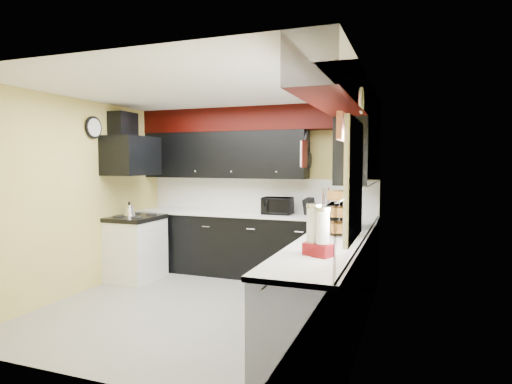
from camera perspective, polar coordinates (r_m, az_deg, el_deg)
ground at (r=5.19m, az=-6.67°, el=-15.05°), size 3.60×3.60×0.00m
wall_back at (r=6.57m, az=0.33°, el=0.16°), size 3.60×0.06×2.50m
wall_right at (r=4.41m, az=14.55°, el=-1.86°), size 0.06×3.60×2.50m
wall_left at (r=5.96m, az=-22.42°, el=-0.55°), size 0.06×3.60×2.50m
ceiling at (r=4.97m, az=-6.91°, el=13.35°), size 3.60×3.60×0.06m
cab_back at (r=6.40m, az=-0.59°, el=-7.18°), size 3.60×0.60×0.90m
cab_right at (r=4.32m, az=9.89°, el=-12.77°), size 0.60×3.00×0.90m
counter_back at (r=6.32m, az=-0.59°, el=-3.00°), size 3.62×0.64×0.04m
counter_right at (r=4.20m, az=9.97°, el=-6.62°), size 0.64×3.02×0.04m
splash_back at (r=6.57m, az=0.30°, el=-0.37°), size 3.60×0.02×0.50m
splash_right at (r=4.42m, az=14.41°, el=-2.63°), size 0.02×3.60×0.50m
upper_back at (r=6.59m, az=-4.30°, el=4.94°), size 2.60×0.35×0.70m
upper_right at (r=5.30m, az=13.73°, el=5.07°), size 0.35×1.80×0.70m
soffit_back at (r=6.42m, az=-0.22°, el=9.67°), size 3.60×0.36×0.35m
soffit_right at (r=4.28m, az=12.11°, el=12.44°), size 0.36×3.24×0.35m
stove at (r=6.45m, az=-15.70°, el=-7.41°), size 0.60×0.75×0.86m
cooktop at (r=6.38m, az=-15.78°, el=-3.36°), size 0.62×0.77×0.06m
hood at (r=6.36m, az=-16.29°, el=4.65°), size 0.50×0.78×0.55m
hood_duct at (r=6.46m, az=-17.31°, el=8.34°), size 0.24×0.40×0.40m
window at (r=3.50m, az=12.95°, el=1.60°), size 0.03×0.86×0.96m
valance at (r=3.51m, az=12.16°, el=8.14°), size 0.04×0.88×0.20m
pan_top at (r=6.09m, az=6.86°, el=6.88°), size 0.03×0.22×0.40m
pan_mid at (r=5.96m, az=6.55°, el=4.55°), size 0.03×0.28×0.46m
pan_low at (r=6.21m, az=7.11°, el=4.24°), size 0.03×0.24×0.42m
cut_board at (r=5.84m, az=6.37°, el=5.05°), size 0.03×0.26×0.35m
baskets at (r=4.50m, az=11.05°, el=-2.58°), size 0.27×0.27×0.50m
clock at (r=6.12m, az=-20.84°, el=8.04°), size 0.03×0.30×0.30m
deco_plate at (r=4.08m, az=13.89°, el=11.76°), size 0.03×0.24×0.24m
toaster_oven at (r=6.18m, az=2.85°, el=-1.84°), size 0.43×0.36×0.24m
microwave at (r=5.10m, az=11.51°, el=-3.03°), size 0.35×0.50×0.27m
utensil_crock at (r=6.02m, az=9.28°, el=-2.42°), size 0.19×0.19×0.17m
knife_block at (r=6.10m, az=7.10°, el=-1.97°), size 0.15×0.18×0.24m
kettle at (r=6.43m, az=-16.55°, el=-2.35°), size 0.23×0.23×0.16m
dispenser_a at (r=3.51m, az=7.68°, el=-5.16°), size 0.16×0.16×0.39m
dispenser_b at (r=3.43m, az=8.89°, el=-5.58°), size 0.18×0.18×0.36m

